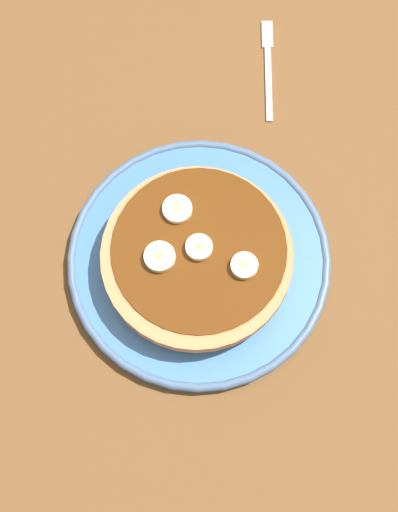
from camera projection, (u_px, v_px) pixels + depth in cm
name	position (u px, v px, depth cm)	size (l,w,h in cm)	color
ground_plane	(199.00, 267.00, 78.52)	(140.00, 140.00, 3.00)	brown
plate	(199.00, 260.00, 76.31)	(27.09, 27.09, 1.54)	#3F72B2
pancake_stack	(198.00, 256.00, 74.26)	(19.78, 19.15, 3.30)	olive
banana_slice_0	(193.00, 249.00, 72.44)	(2.69, 2.69, 0.93)	#F2F1B8
banana_slice_1	(245.00, 264.00, 71.92)	(2.69, 2.69, 0.97)	#F8F0B7
banana_slice_2	(177.00, 209.00, 73.79)	(2.99, 2.99, 0.85)	#FEF3C2
banana_slice_3	(160.00, 257.00, 72.16)	(3.09, 3.09, 0.97)	#EDF3BB
fork	(268.00, 63.00, 84.29)	(12.36, 5.94, 0.50)	silver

